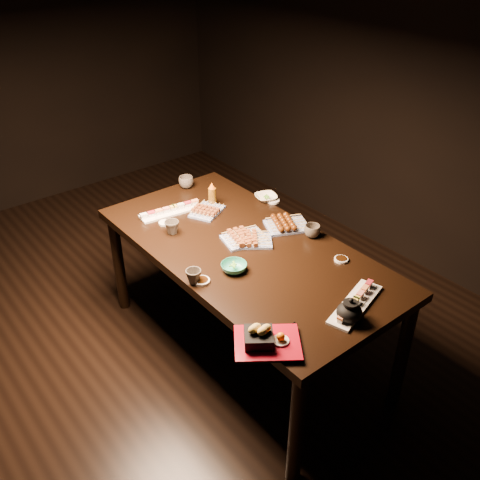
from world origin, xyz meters
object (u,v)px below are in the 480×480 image
sushi_platter_far (170,210)px  yakitori_plate_right (252,238)px  teacup_mid_right (312,231)px  yakitori_plate_left (207,209)px  tempura_tray (268,337)px  condiment_bottle (212,193)px  teacup_far_right (186,182)px  teacup_far_left (172,227)px  dining_table (245,300)px  yakitori_plate_center (245,236)px  teapot (350,310)px  edamame_bowl_cream (266,197)px  sushi_platter_near (356,302)px  edamame_bowl_green (234,267)px  teacup_near_left (194,276)px

sushi_platter_far → yakitori_plate_right: bearing=114.8°
teacup_mid_right → yakitori_plate_left: bearing=116.5°
tempura_tray → condiment_bottle: size_ratio=1.87×
yakitori_plate_left → teacup_far_right: 0.38m
teacup_far_left → dining_table: bearing=-57.9°
yakitori_plate_center → yakitori_plate_right: yakitori_plate_center is taller
teacup_far_right → teapot: bearing=-96.6°
dining_table → yakitori_plate_right: (0.06, 0.01, 0.40)m
sushi_platter_far → teacup_far_left: bearing=68.3°
yakitori_plate_center → yakitori_plate_left: bearing=100.6°
edamame_bowl_cream → tempura_tray: tempura_tray is taller
edamame_bowl_cream → sushi_platter_near: bearing=-109.5°
sushi_platter_near → sushi_platter_far: (-0.19, 1.31, -0.00)m
yakitori_plate_right → edamame_bowl_green: 0.29m
teapot → tempura_tray: bearing=166.5°
yakitori_plate_right → edamame_bowl_green: size_ratio=1.63×
sushi_platter_far → edamame_bowl_cream: 0.62m
sushi_platter_near → teacup_far_right: 1.55m
yakitori_plate_center → teapot: (-0.07, -0.83, 0.03)m
yakitori_plate_left → edamame_bowl_cream: yakitori_plate_left is taller
edamame_bowl_green → teacup_near_left: bearing=168.4°
sushi_platter_near → edamame_bowl_green: 0.64m
edamame_bowl_green → edamame_bowl_cream: (0.65, 0.49, -0.00)m
teacup_mid_right → yakitori_plate_center: bearing=147.1°
condiment_bottle → yakitori_plate_center: bearing=-103.8°
tempura_tray → edamame_bowl_cream: bearing=85.9°
yakitori_plate_right → teacup_far_right: size_ratio=2.24×
teacup_near_left → teacup_far_left: teacup_far_left is taller
teacup_near_left → teacup_mid_right: 0.78m
dining_table → tempura_tray: (-0.43, -0.67, 0.43)m
dining_table → sushi_platter_far: 0.72m
yakitori_plate_left → edamame_bowl_green: (-0.25, -0.59, -0.01)m
teacup_far_right → teapot: teapot is taller
sushi_platter_near → sushi_platter_far: bearing=81.9°
yakitori_plate_right → teacup_far_left: teacup_far_left is taller
teacup_mid_right → teapot: (-0.39, -0.62, 0.02)m
teacup_near_left → teacup_mid_right: teacup_near_left is taller
edamame_bowl_green → condiment_bottle: 0.74m
yakitori_plate_center → condiment_bottle: (0.11, 0.46, 0.04)m
dining_table → tempura_tray: bearing=-109.7°
sushi_platter_far → yakitori_plate_left: (0.18, -0.14, 0.00)m
condiment_bottle → teacup_near_left: bearing=-132.7°
edamame_bowl_green → teacup_mid_right: 0.56m
edamame_bowl_green → teacup_near_left: 0.23m
teapot → dining_table: bearing=89.4°
teacup_far_left → sushi_platter_near: bearing=-74.1°
dining_table → teacup_far_right: bearing=92.0°
yakitori_plate_right → condiment_bottle: 0.52m
yakitori_plate_right → teapot: (-0.08, -0.79, 0.03)m
tempura_tray → teacup_far_left: tempura_tray is taller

